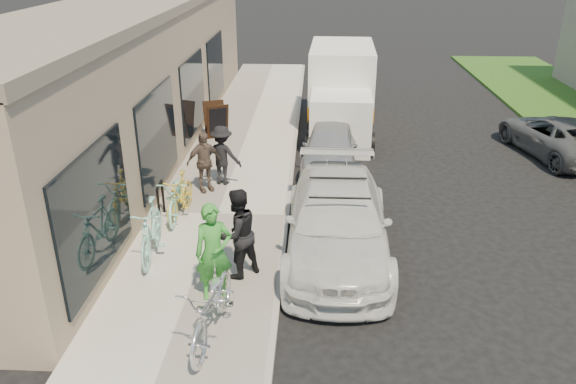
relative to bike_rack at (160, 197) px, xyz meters
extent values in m
plane|color=black|center=(3.19, -2.75, -0.63)|extent=(120.00, 120.00, 0.00)
cube|color=beige|center=(1.19, 0.25, -0.56)|extent=(3.00, 34.00, 0.15)
cube|color=#A09992|center=(2.74, 0.25, -0.57)|extent=(0.12, 34.00, 0.13)
cube|color=tan|center=(-2.06, 5.25, 1.37)|extent=(3.50, 20.00, 4.00)
cube|color=gray|center=(-2.06, 5.25, 3.47)|extent=(3.60, 20.00, 0.25)
cube|color=black|center=(-0.29, -2.75, 0.97)|extent=(0.06, 3.00, 2.20)
cube|color=black|center=(-0.29, 1.25, 0.97)|extent=(0.06, 3.00, 2.20)
cube|color=black|center=(-0.29, 5.25, 0.97)|extent=(0.06, 3.00, 2.20)
cube|color=black|center=(-0.29, 9.25, 0.97)|extent=(0.06, 3.00, 2.20)
cylinder|color=black|center=(0.02, -0.26, -0.10)|extent=(0.06, 0.06, 0.78)
cylinder|color=black|center=(-0.02, 0.26, -0.10)|extent=(0.06, 0.06, 0.78)
cylinder|color=black|center=(0.00, 0.00, 0.29)|extent=(0.09, 0.52, 0.06)
cube|color=black|center=(0.37, 5.46, 0.07)|extent=(0.72, 0.51, 1.09)
cube|color=black|center=(0.21, 5.83, 0.07)|extent=(0.72, 0.51, 1.09)
cube|color=black|center=(0.38, 5.43, 0.12)|extent=(0.56, 0.38, 0.78)
imported|color=silver|center=(3.81, -1.13, 0.08)|extent=(2.09, 4.96, 1.43)
cylinder|color=black|center=(3.81, -1.66, 0.82)|extent=(1.13, 0.04, 0.04)
cylinder|color=black|center=(3.81, -0.71, 0.82)|extent=(1.13, 0.04, 0.04)
imported|color=#A7A8AD|center=(3.78, 3.61, -0.02)|extent=(1.72, 3.72, 1.24)
cube|color=white|center=(4.10, 5.09, 0.21)|extent=(1.84, 1.84, 1.68)
cube|color=black|center=(4.10, 5.09, 0.56)|extent=(1.64, 0.12, 0.80)
cube|color=white|center=(4.20, 7.74, 0.74)|extent=(2.18, 3.80, 2.57)
cube|color=orange|center=(4.20, 7.74, 0.16)|extent=(2.20, 3.81, 0.49)
cylinder|color=black|center=(3.20, 4.68, -0.28)|extent=(0.25, 0.72, 0.71)
cylinder|color=black|center=(4.97, 4.61, -0.28)|extent=(0.25, 0.72, 0.71)
cylinder|color=black|center=(3.23, 5.65, -0.28)|extent=(0.25, 0.72, 0.71)
cylinder|color=black|center=(5.00, 5.58, -0.28)|extent=(0.25, 0.72, 0.71)
cylinder|color=black|center=(3.36, 9.02, -0.28)|extent=(0.25, 0.72, 0.71)
cylinder|color=black|center=(5.13, 8.95, -0.28)|extent=(0.25, 0.72, 0.71)
imported|color=#4E5053|center=(10.38, 4.96, -0.06)|extent=(2.72, 4.42, 1.14)
imported|color=silver|center=(1.85, -4.01, 0.06)|extent=(0.92, 2.12, 1.08)
imported|color=green|center=(1.69, -2.95, 0.38)|extent=(0.72, 0.58, 1.72)
imported|color=black|center=(2.00, -2.25, 0.36)|extent=(1.04, 1.03, 1.69)
imported|color=#9CE8DA|center=(0.25, -1.64, 0.06)|extent=(0.66, 1.86, 1.10)
imported|color=#9CE8DA|center=(0.34, 0.11, -0.01)|extent=(0.76, 1.86, 0.95)
imported|color=gold|center=(0.39, 0.12, 0.00)|extent=(0.63, 1.64, 0.96)
imported|color=black|center=(1.06, 1.98, 0.27)|extent=(1.08, 0.78, 1.50)
imported|color=brown|center=(0.69, 1.50, 0.26)|extent=(0.93, 0.80, 1.50)
camera|label=1|loc=(3.32, -10.98, 5.07)|focal=35.00mm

